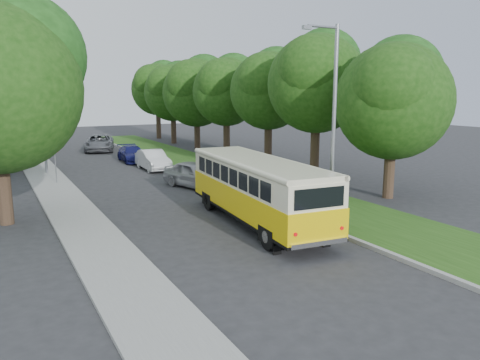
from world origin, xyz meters
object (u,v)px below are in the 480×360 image
lamppost_far (41,112)px  vintage_bus (257,191)px  car_silver (196,174)px  car_blue (132,154)px  car_grey (99,143)px  lamppost_near (332,119)px  car_white (153,160)px

lamppost_far → vintage_bus: (6.36, -16.99, -2.72)m
vintage_bus → lamppost_far: bearing=115.6°
lamppost_far → car_silver: size_ratio=1.69×
car_blue → car_grey: (-0.82, 8.09, 0.14)m
car_silver → car_grey: 19.82m
vintage_bus → car_blue: 19.95m
lamppost_near → vintage_bus: lamppost_near is taller
lamppost_far → car_white: (6.95, -1.55, -3.41)m
car_silver → car_white: 7.20m
car_white → car_grey: (-1.03, 12.59, 0.06)m
lamppost_near → car_grey: 29.90m
lamppost_far → car_grey: lamppost_far is taller
lamppost_far → car_silver: (7.14, -8.74, -3.36)m
vintage_bus → car_grey: 28.04m
vintage_bus → car_white: vintage_bus is taller
lamppost_near → car_grey: bearing=95.8°
car_grey → car_blue: bearing=-69.8°
car_silver → lamppost_near: bearing=-96.7°
lamppost_near → car_white: 17.45m
car_blue → car_white: bearing=-84.7°
car_blue → car_silver: bearing=-85.5°
lamppost_far → lamppost_near: bearing=-64.3°
car_silver → car_white: car_silver is taller
vintage_bus → car_silver: (0.78, 8.25, -0.64)m
car_blue → lamppost_near: bearing=-81.6°
lamppost_near → car_white: lamppost_near is taller
car_blue → car_grey: size_ratio=0.79×
lamppost_far → vintage_bus: bearing=-69.5°
car_white → lamppost_near: bearing=-82.8°
lamppost_near → car_grey: (-2.98, 29.54, -3.61)m
car_white → car_blue: (-0.21, 4.49, -0.08)m
lamppost_far → car_blue: (6.74, 2.94, -3.49)m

